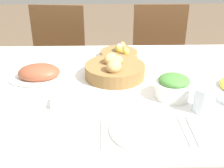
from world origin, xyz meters
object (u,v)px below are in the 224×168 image
chair_far_left (56,64)px  knife (184,130)px  dinner_plate (144,130)px  spoon (193,130)px  green_salad_bowl (174,87)px  fork (102,132)px  butter_dish (67,102)px  ham_platter (39,73)px  drinking_cup (204,100)px  bread_basket (115,69)px  egg_basket (119,53)px  chair_far_right (160,63)px

chair_far_left → knife: 1.43m
dinner_plate → spoon: 0.17m
chair_far_left → green_salad_bowl: 1.24m
fork → butter_dish: 0.24m
dinner_plate → butter_dish: butter_dish is taller
ham_platter → fork: (0.31, -0.45, -0.02)m
spoon → butter_dish: (-0.46, 0.19, 0.01)m
green_salad_bowl → butter_dish: size_ratio=1.29×
fork → knife: (0.29, 0.00, 0.00)m
chair_far_left → spoon: chair_far_left is taller
chair_far_left → ham_platter: bearing=-79.3°
drinking_cup → butter_dish: drinking_cup is taller
bread_basket → egg_basket: 0.28m
chair_far_right → fork: bearing=-109.4°
egg_basket → knife: egg_basket is taller
ham_platter → dinner_plate: ham_platter is taller
green_salad_bowl → drinking_cup: 0.15m
dinner_plate → chair_far_right: bearing=76.3°
green_salad_bowl → fork: green_salad_bowl is taller
chair_far_left → egg_basket: chair_far_left is taller
egg_basket → drinking_cup: drinking_cup is taller
knife → ham_platter: bearing=142.4°
chair_far_left → egg_basket: bearing=-42.2°
ham_platter → green_salad_bowl: 0.64m
ham_platter → knife: bearing=-37.0°
egg_basket → green_salad_bowl: green_salad_bowl is taller
chair_far_right → butter_dish: (-0.59, -1.06, 0.27)m
green_salad_bowl → dinner_plate: bearing=-122.3°
fork → drinking_cup: drinking_cup is taller
drinking_cup → butter_dish: bearing=173.9°
spoon → drinking_cup: 0.16m
dinner_plate → fork: size_ratio=1.29×
chair_far_right → butter_dish: chair_far_right is taller
egg_basket → ham_platter: (-0.40, -0.28, 0.00)m
spoon → drinking_cup: bearing=60.9°
chair_far_right → egg_basket: chair_far_right is taller
bread_basket → dinner_plate: size_ratio=1.24×
chair_far_right → bread_basket: bearing=-115.7°
egg_basket → dinner_plate: size_ratio=0.90×
spoon → butter_dish: bearing=158.4°
chair_far_right → spoon: bearing=-95.7°
dinner_plate → drinking_cup: (0.25, 0.13, 0.04)m
knife → drinking_cup: drinking_cup is taller
knife → dinner_plate: bearing=179.4°
butter_dish → egg_basket: bearing=66.2°
ham_platter → dinner_plate: size_ratio=1.31×
knife → butter_dish: 0.47m
chair_far_right → dinner_plate: size_ratio=3.93×
green_salad_bowl → knife: bearing=-93.0°
chair_far_left → knife: (0.65, -1.25, 0.25)m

